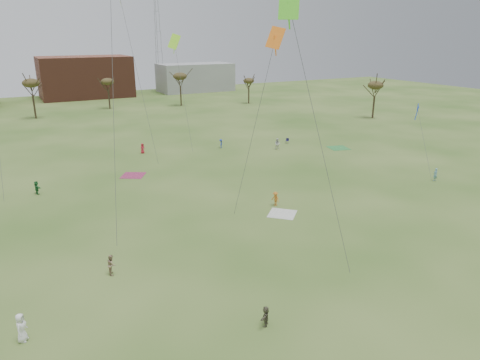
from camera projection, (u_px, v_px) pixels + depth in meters
name	position (u px, v px, depth m)	size (l,w,h in m)	color
ground	(318.00, 297.00, 32.17)	(260.00, 260.00, 0.00)	#31561A
flyer_near_left	(21.00, 328.00, 27.27)	(0.94, 0.61, 1.92)	white
spectator_fore_b	(112.00, 264.00, 35.00)	(0.81, 0.63, 1.67)	#9A8162
spectator_fore_c	(266.00, 316.00, 28.80)	(1.31, 0.42, 1.41)	brown
flyer_mid_b	(275.00, 199.00, 49.06)	(1.05, 0.60, 1.63)	#C27124
flyer_mid_c	(435.00, 174.00, 57.38)	(0.63, 0.41, 1.72)	#689FAE
spectator_mid_e	(277.00, 144.00, 73.07)	(0.90, 0.70, 1.85)	silver
flyer_far_a	(37.00, 188.00, 52.61)	(1.50, 0.48, 1.62)	#236A33
flyer_far_b	(143.00, 148.00, 70.73)	(0.80, 0.52, 1.63)	red
flyer_far_c	(221.00, 143.00, 74.10)	(0.97, 0.56, 1.51)	#213A9B
blanket_cream	(282.00, 214.00, 47.01)	(2.78, 2.78, 0.03)	silver
blanket_plum	(133.00, 175.00, 59.78)	(2.96, 2.96, 0.03)	#962E56
blanket_olive	(338.00, 148.00, 74.18)	(3.15, 3.15, 0.03)	#338E40
camp_chair_right	(287.00, 142.00, 77.46)	(0.74, 0.73, 0.87)	#17153A
kites_aloft	(167.00, 22.00, 44.49)	(69.22, 61.13, 23.25)	#DB458E
tree_line	(81.00, 89.00, 94.80)	(117.44, 49.32, 8.91)	#3A2B1E
building_brick	(85.00, 77.00, 132.84)	(26.00, 16.00, 12.00)	brown
building_grey	(195.00, 77.00, 147.37)	(24.00, 12.00, 9.00)	gray
radio_tower	(157.00, 31.00, 144.09)	(1.51, 1.72, 41.00)	#9EA3A8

